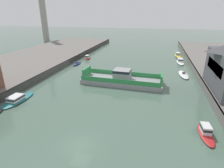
% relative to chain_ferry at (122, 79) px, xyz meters
% --- Properties ---
extents(ground_plane, '(400.00, 400.00, 0.00)m').
position_rel_chain_ferry_xyz_m(ground_plane, '(-1.09, -23.80, -1.10)').
color(ground_plane, '#4C6656').
extents(chain_ferry, '(20.01, 7.13, 3.62)m').
position_rel_chain_ferry_xyz_m(chain_ferry, '(0.00, 0.00, 0.00)').
color(chain_ferry, '#939399').
rests_on(chain_ferry, ground).
extents(moored_boat_near_left, '(2.25, 5.41, 1.48)m').
position_rel_chain_ferry_xyz_m(moored_boat_near_left, '(-17.81, 22.49, -0.53)').
color(moored_boat_near_left, red).
rests_on(moored_boat_near_left, ground).
extents(moored_boat_near_right, '(1.80, 5.48, 0.98)m').
position_rel_chain_ferry_xyz_m(moored_boat_near_right, '(-18.45, 14.14, -0.84)').
color(moored_boat_near_right, navy).
rests_on(moored_boat_near_right, ground).
extents(moored_boat_mid_left, '(2.95, 7.91, 1.03)m').
position_rel_chain_ferry_xyz_m(moored_boat_mid_left, '(15.58, 10.24, -0.82)').
color(moored_boat_mid_left, white).
rests_on(moored_boat_mid_left, ground).
extents(moored_boat_mid_right, '(3.16, 8.45, 1.28)m').
position_rel_chain_ferry_xyz_m(moored_boat_mid_right, '(-18.36, -14.63, -0.62)').
color(moored_boat_mid_right, '#237075').
rests_on(moored_boat_mid_right, ground).
extents(moored_boat_far_left, '(2.72, 7.53, 1.31)m').
position_rel_chain_ferry_xyz_m(moored_boat_far_left, '(16.08, 36.30, -0.61)').
color(moored_boat_far_left, yellow).
rests_on(moored_boat_far_left, ground).
extents(moored_boat_far_right, '(2.69, 7.88, 1.59)m').
position_rel_chain_ferry_xyz_m(moored_boat_far_right, '(15.97, 24.43, -0.51)').
color(moored_boat_far_right, white).
rests_on(moored_boat_far_right, ground).
extents(moored_boat_upstream_a, '(2.16, 5.60, 1.54)m').
position_rel_chain_ferry_xyz_m(moored_boat_upstream_a, '(15.59, -17.42, -0.51)').
color(moored_boat_upstream_a, red).
rests_on(moored_boat_upstream_a, ground).
extents(smokestack_distant_a, '(2.94, 2.94, 34.09)m').
position_rel_chain_ferry_xyz_m(smokestack_distant_a, '(-63.37, 66.51, 16.97)').
color(smokestack_distant_a, '#9E998E').
rests_on(smokestack_distant_a, ground).
extents(smokestack_distant_b, '(3.70, 3.70, 36.17)m').
position_rel_chain_ferry_xyz_m(smokestack_distant_b, '(-56.91, 56.67, 18.02)').
color(smokestack_distant_b, '#9E998E').
rests_on(smokestack_distant_b, ground).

